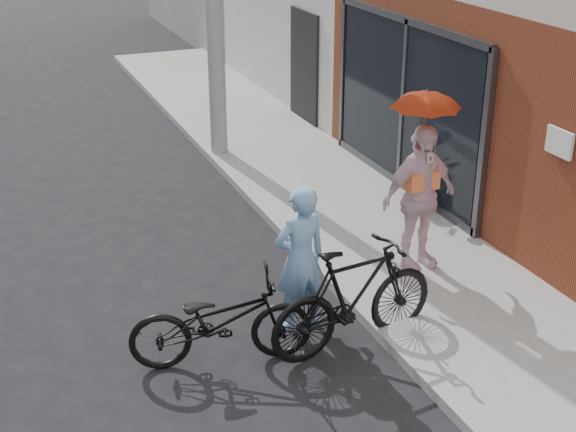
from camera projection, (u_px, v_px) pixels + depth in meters
ground at (298, 356)px, 8.15m from camera, size 80.00×80.00×0.00m
sidewalk at (385, 239)px, 10.55m from camera, size 2.20×24.00×0.12m
curb at (305, 254)px, 10.15m from camera, size 0.12×24.00×0.12m
officer at (300, 259)px, 8.35m from camera, size 0.64×0.46×1.63m
bike_left at (221, 321)px, 7.87m from camera, size 1.91×1.00×0.96m
bike_right at (354, 297)px, 8.09m from camera, size 1.98×0.79×1.16m
kimono_woman at (419, 198)px, 9.36m from camera, size 1.10×0.59×1.78m
parasol at (426, 96)px, 8.87m from camera, size 0.76×0.76×0.67m
planter at (421, 201)px, 11.33m from camera, size 0.42×0.42×0.19m
potted_plant at (422, 176)px, 11.17m from camera, size 0.53×0.46×0.59m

